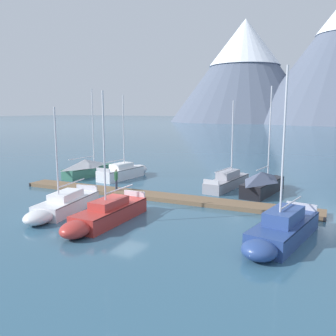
{
  "coord_description": "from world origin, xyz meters",
  "views": [
    {
      "loc": [
        13.3,
        -18.46,
        6.5
      ],
      "look_at": [
        0.0,
        6.0,
        2.0
      ],
      "focal_mm": 38.28,
      "sensor_mm": 36.0,
      "label": 1
    }
  ],
  "objects_px": {
    "sailboat_mid_dock_port": "(62,205)",
    "sailboat_far_berth": "(229,181)",
    "sailboat_second_berth": "(125,171)",
    "sailboat_outer_slip": "(264,182)",
    "mooring_buoy_inner_mooring": "(123,200)",
    "sailboat_end_of_dock": "(281,230)",
    "sailboat_mid_dock_starboard": "(105,214)",
    "person_on_dock": "(116,178)",
    "sailboat_nearest_berth": "(90,168)"
  },
  "relations": [
    {
      "from": "sailboat_nearest_berth",
      "to": "sailboat_mid_dock_starboard",
      "type": "relative_size",
      "value": 1.13
    },
    {
      "from": "sailboat_mid_dock_starboard",
      "to": "person_on_dock",
      "type": "distance_m",
      "value": 7.52
    },
    {
      "from": "person_on_dock",
      "to": "sailboat_outer_slip",
      "type": "bearing_deg",
      "value": 30.05
    },
    {
      "from": "sailboat_mid_dock_starboard",
      "to": "person_on_dock",
      "type": "bearing_deg",
      "value": 121.71
    },
    {
      "from": "sailboat_mid_dock_port",
      "to": "sailboat_nearest_berth",
      "type": "bearing_deg",
      "value": 123.23
    },
    {
      "from": "sailboat_mid_dock_starboard",
      "to": "mooring_buoy_inner_mooring",
      "type": "bearing_deg",
      "value": 112.5
    },
    {
      "from": "sailboat_mid_dock_port",
      "to": "person_on_dock",
      "type": "distance_m",
      "value": 6.0
    },
    {
      "from": "sailboat_mid_dock_port",
      "to": "sailboat_end_of_dock",
      "type": "bearing_deg",
      "value": 6.09
    },
    {
      "from": "sailboat_mid_dock_port",
      "to": "sailboat_outer_slip",
      "type": "height_order",
      "value": "sailboat_outer_slip"
    },
    {
      "from": "sailboat_second_berth",
      "to": "sailboat_mid_dock_starboard",
      "type": "distance_m",
      "value": 14.33
    },
    {
      "from": "sailboat_far_berth",
      "to": "sailboat_nearest_berth",
      "type": "bearing_deg",
      "value": -173.6
    },
    {
      "from": "sailboat_second_berth",
      "to": "sailboat_mid_dock_port",
      "type": "relative_size",
      "value": 1.17
    },
    {
      "from": "sailboat_outer_slip",
      "to": "mooring_buoy_inner_mooring",
      "type": "distance_m",
      "value": 11.22
    },
    {
      "from": "mooring_buoy_inner_mooring",
      "to": "sailboat_mid_dock_starboard",
      "type": "bearing_deg",
      "value": -67.5
    },
    {
      "from": "sailboat_nearest_berth",
      "to": "sailboat_end_of_dock",
      "type": "bearing_deg",
      "value": -25.11
    },
    {
      "from": "sailboat_nearest_berth",
      "to": "sailboat_end_of_dock",
      "type": "relative_size",
      "value": 1.01
    },
    {
      "from": "person_on_dock",
      "to": "mooring_buoy_inner_mooring",
      "type": "height_order",
      "value": "person_on_dock"
    },
    {
      "from": "person_on_dock",
      "to": "sailboat_mid_dock_starboard",
      "type": "bearing_deg",
      "value": -58.29
    },
    {
      "from": "sailboat_second_berth",
      "to": "sailboat_outer_slip",
      "type": "bearing_deg",
      "value": -0.46
    },
    {
      "from": "sailboat_mid_dock_starboard",
      "to": "sailboat_nearest_berth",
      "type": "bearing_deg",
      "value": 133.86
    },
    {
      "from": "sailboat_second_berth",
      "to": "sailboat_far_berth",
      "type": "bearing_deg",
      "value": 3.99
    },
    {
      "from": "sailboat_outer_slip",
      "to": "sailboat_mid_dock_port",
      "type": "bearing_deg",
      "value": -130.05
    },
    {
      "from": "sailboat_second_berth",
      "to": "mooring_buoy_inner_mooring",
      "type": "relative_size",
      "value": 13.19
    },
    {
      "from": "sailboat_mid_dock_port",
      "to": "sailboat_far_berth",
      "type": "height_order",
      "value": "sailboat_far_berth"
    },
    {
      "from": "sailboat_nearest_berth",
      "to": "person_on_dock",
      "type": "bearing_deg",
      "value": -35.7
    },
    {
      "from": "sailboat_mid_dock_starboard",
      "to": "sailboat_outer_slip",
      "type": "xyz_separation_m",
      "value": [
        6.12,
        12.2,
        0.29
      ]
    },
    {
      "from": "person_on_dock",
      "to": "sailboat_nearest_berth",
      "type": "bearing_deg",
      "value": 144.3
    },
    {
      "from": "person_on_dock",
      "to": "mooring_buoy_inner_mooring",
      "type": "bearing_deg",
      "value": -44.5
    },
    {
      "from": "person_on_dock",
      "to": "sailboat_mid_dock_port",
      "type": "bearing_deg",
      "value": -88.45
    },
    {
      "from": "sailboat_second_berth",
      "to": "sailboat_mid_dock_port",
      "type": "height_order",
      "value": "sailboat_second_berth"
    },
    {
      "from": "sailboat_far_berth",
      "to": "sailboat_outer_slip",
      "type": "xyz_separation_m",
      "value": [
        3.14,
        -0.83,
        0.29
      ]
    },
    {
      "from": "sailboat_mid_dock_port",
      "to": "mooring_buoy_inner_mooring",
      "type": "relative_size",
      "value": 11.29
    },
    {
      "from": "person_on_dock",
      "to": "mooring_buoy_inner_mooring",
      "type": "relative_size",
      "value": 2.82
    },
    {
      "from": "sailboat_mid_dock_port",
      "to": "person_on_dock",
      "type": "height_order",
      "value": "sailboat_mid_dock_port"
    },
    {
      "from": "sailboat_mid_dock_starboard",
      "to": "sailboat_end_of_dock",
      "type": "distance_m",
      "value": 9.69
    },
    {
      "from": "sailboat_nearest_berth",
      "to": "sailboat_mid_dock_port",
      "type": "distance_m",
      "value": 13.2
    },
    {
      "from": "sailboat_outer_slip",
      "to": "person_on_dock",
      "type": "height_order",
      "value": "sailboat_outer_slip"
    },
    {
      "from": "sailboat_nearest_berth",
      "to": "sailboat_second_berth",
      "type": "relative_size",
      "value": 1.08
    },
    {
      "from": "sailboat_mid_dock_starboard",
      "to": "sailboat_outer_slip",
      "type": "height_order",
      "value": "sailboat_outer_slip"
    },
    {
      "from": "sailboat_outer_slip",
      "to": "sailboat_nearest_berth",
      "type": "bearing_deg",
      "value": -177.52
    },
    {
      "from": "sailboat_nearest_berth",
      "to": "sailboat_second_berth",
      "type": "xyz_separation_m",
      "value": [
        3.66,
        0.85,
        -0.21
      ]
    },
    {
      "from": "sailboat_mid_dock_starboard",
      "to": "sailboat_far_berth",
      "type": "height_order",
      "value": "sailboat_mid_dock_starboard"
    },
    {
      "from": "sailboat_second_berth",
      "to": "person_on_dock",
      "type": "relative_size",
      "value": 4.69
    },
    {
      "from": "sailboat_end_of_dock",
      "to": "person_on_dock",
      "type": "height_order",
      "value": "sailboat_end_of_dock"
    },
    {
      "from": "sailboat_second_berth",
      "to": "person_on_dock",
      "type": "height_order",
      "value": "sailboat_second_berth"
    },
    {
      "from": "sailboat_far_berth",
      "to": "sailboat_end_of_dock",
      "type": "xyz_separation_m",
      "value": [
        6.53,
        -11.19,
        0.06
      ]
    },
    {
      "from": "sailboat_mid_dock_starboard",
      "to": "person_on_dock",
      "type": "xyz_separation_m",
      "value": [
        -3.94,
        6.37,
        0.69
      ]
    },
    {
      "from": "sailboat_second_berth",
      "to": "sailboat_mid_dock_port",
      "type": "distance_m",
      "value": 12.41
    },
    {
      "from": "sailboat_mid_dock_port",
      "to": "sailboat_end_of_dock",
      "type": "xyz_separation_m",
      "value": [
        13.29,
        1.42,
        0.11
      ]
    },
    {
      "from": "sailboat_second_berth",
      "to": "sailboat_far_berth",
      "type": "relative_size",
      "value": 1.08
    }
  ]
}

